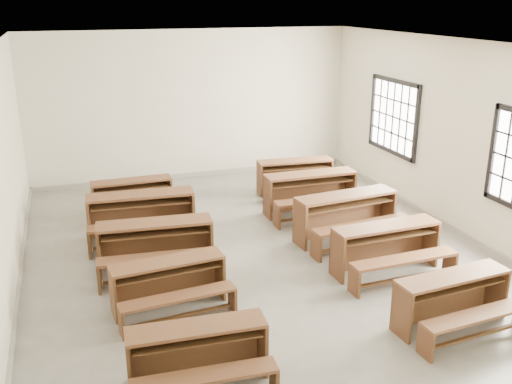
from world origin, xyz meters
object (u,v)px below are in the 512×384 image
object	(u,v)px
desk_set_3	(142,213)
desk_set_6	(387,245)
desk_set_9	(296,174)
desk_set_0	(198,351)
desk_set_4	(133,195)
desk_set_2	(156,243)
desk_set_7	(347,214)
desk_set_5	(454,297)
desk_set_1	(169,281)
desk_set_8	(311,190)

from	to	relation	value
desk_set_3	desk_set_6	xyz separation A→B (m)	(3.19, -2.36, -0.03)
desk_set_3	desk_set_9	world-z (taller)	desk_set_3
desk_set_0	desk_set_4	bearing A→B (deg)	93.72
desk_set_2	desk_set_7	distance (m)	3.16
desk_set_5	desk_set_9	xyz separation A→B (m)	(0.11, 5.26, 0.01)
desk_set_0	desk_set_6	size ratio (longest dim) A/B	0.91
desk_set_2	desk_set_6	xyz separation A→B (m)	(3.16, -1.13, -0.01)
desk_set_1	desk_set_2	distance (m)	1.14
desk_set_6	desk_set_5	bearing A→B (deg)	-91.99
desk_set_8	desk_set_9	world-z (taller)	desk_set_8
desk_set_3	desk_set_1	bearing A→B (deg)	-85.41
desk_set_3	desk_set_6	world-z (taller)	desk_set_3
desk_set_2	desk_set_6	size ratio (longest dim) A/B	1.06
desk_set_3	desk_set_4	xyz separation A→B (m)	(-0.00, 1.20, -0.07)
desk_set_3	desk_set_9	distance (m)	3.57
desk_set_3	desk_set_6	size ratio (longest dim) A/B	1.10
desk_set_7	desk_set_9	bearing A→B (deg)	82.16
desk_set_0	desk_set_1	world-z (taller)	desk_set_1
desk_set_4	desk_set_8	size ratio (longest dim) A/B	0.85
desk_set_1	desk_set_4	size ratio (longest dim) A/B	1.03
desk_set_0	desk_set_2	xyz separation A→B (m)	(0.02, 2.73, 0.06)
desk_set_9	desk_set_0	bearing A→B (deg)	-116.83
desk_set_2	desk_set_9	xyz separation A→B (m)	(3.27, 2.60, -0.03)
desk_set_1	desk_set_5	bearing A→B (deg)	-30.92
desk_set_7	desk_set_9	xyz separation A→B (m)	(0.11, 2.48, -0.05)
desk_set_4	desk_set_7	world-z (taller)	desk_set_7
desk_set_2	desk_set_5	xyz separation A→B (m)	(3.16, -2.66, -0.05)
desk_set_2	desk_set_7	size ratio (longest dim) A/B	0.96
desk_set_1	desk_set_8	xyz separation A→B (m)	(3.11, 2.57, 0.07)
desk_set_5	desk_set_8	size ratio (longest dim) A/B	0.89
desk_set_4	desk_set_5	size ratio (longest dim) A/B	0.95
desk_set_2	desk_set_6	bearing A→B (deg)	-14.22
desk_set_1	desk_set_7	xyz separation A→B (m)	(3.18, 1.26, 0.07)
desk_set_2	desk_set_9	bearing A→B (deg)	43.90
desk_set_3	desk_set_7	bearing A→B (deg)	-14.93
desk_set_0	desk_set_8	bearing A→B (deg)	56.76
desk_set_1	desk_set_9	bearing A→B (deg)	43.39
desk_set_8	desk_set_9	xyz separation A→B (m)	(0.18, 1.17, -0.05)
desk_set_5	desk_set_9	size ratio (longest dim) A/B	0.96
desk_set_1	desk_set_2	world-z (taller)	desk_set_2
desk_set_9	desk_set_3	bearing A→B (deg)	-152.68
desk_set_5	desk_set_8	world-z (taller)	desk_set_8
desk_set_2	desk_set_4	size ratio (longest dim) A/B	1.18
desk_set_1	desk_set_0	bearing A→B (deg)	-95.34
desk_set_6	desk_set_7	distance (m)	1.25
desk_set_9	desk_set_5	bearing A→B (deg)	-86.43
desk_set_2	desk_set_9	distance (m)	4.18
desk_set_0	desk_set_4	distance (m)	5.17
desk_set_4	desk_set_1	bearing A→B (deg)	-90.72
desk_set_0	desk_set_9	bearing A→B (deg)	61.89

